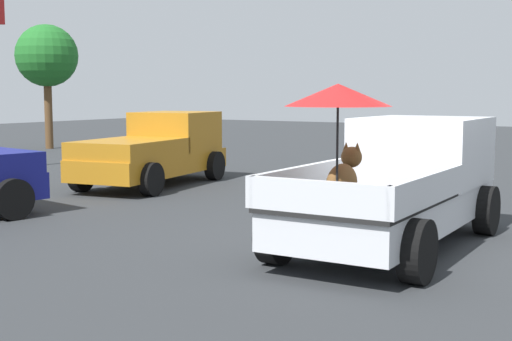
% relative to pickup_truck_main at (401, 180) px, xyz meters
% --- Properties ---
extents(ground_plane, '(80.00, 80.00, 0.00)m').
position_rel_pickup_truck_main_xyz_m(ground_plane, '(-0.38, -0.01, -0.98)').
color(ground_plane, '#2D3033').
extents(pickup_truck_main, '(5.10, 2.30, 2.42)m').
position_rel_pickup_truck_main_xyz_m(pickup_truck_main, '(0.00, 0.00, 0.00)').
color(pickup_truck_main, black).
rests_on(pickup_truck_main, ground).
extents(pickup_truck_red, '(5.02, 2.74, 1.80)m').
position_rel_pickup_truck_main_xyz_m(pickup_truck_red, '(3.46, 7.71, -0.11)').
color(pickup_truck_red, black).
rests_on(pickup_truck_red, ground).
extents(tree_by_lot, '(2.53, 2.53, 5.06)m').
position_rel_pickup_truck_main_xyz_m(tree_by_lot, '(9.99, 18.87, 2.77)').
color(tree_by_lot, brown).
rests_on(tree_by_lot, ground).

